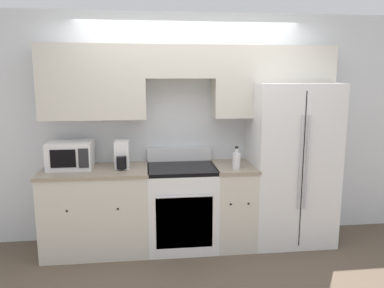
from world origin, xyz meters
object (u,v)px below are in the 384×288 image
object	(u,v)px
oven_range	(182,206)
refrigerator	(289,163)
bottle	(236,160)
microwave	(71,155)

from	to	relation	value
oven_range	refrigerator	xyz separation A→B (m)	(1.26, 0.08, 0.45)
bottle	microwave	bearing A→B (deg)	172.27
microwave	bottle	bearing A→B (deg)	-7.73
refrigerator	microwave	world-z (taller)	refrigerator
microwave	oven_range	bearing A→B (deg)	-3.50
oven_range	microwave	world-z (taller)	microwave
oven_range	microwave	xyz separation A→B (m)	(-1.19, 0.07, 0.60)
oven_range	refrigerator	size ratio (longest dim) A/B	0.59
microwave	bottle	size ratio (longest dim) A/B	1.91
oven_range	bottle	size ratio (longest dim) A/B	4.45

